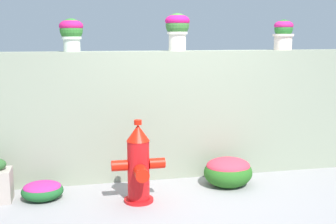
# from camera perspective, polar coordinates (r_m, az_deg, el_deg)

# --- Properties ---
(ground_plane) EXTENTS (24.00, 24.00, 0.00)m
(ground_plane) POSITION_cam_1_polar(r_m,az_deg,el_deg) (4.72, 4.71, -12.26)
(ground_plane) COLOR gray
(stone_wall) EXTENTS (6.16, 0.30, 1.60)m
(stone_wall) POSITION_cam_1_polar(r_m,az_deg,el_deg) (5.51, 1.56, -0.28)
(stone_wall) COLOR gray
(stone_wall) RESTS_ON ground
(potted_plant_1) EXTENTS (0.28, 0.28, 0.38)m
(potted_plant_1) POSITION_cam_1_polar(r_m,az_deg,el_deg) (5.26, -12.60, 10.29)
(potted_plant_1) COLOR silver
(potted_plant_1) RESTS_ON stone_wall
(potted_plant_2) EXTENTS (0.30, 0.30, 0.46)m
(potted_plant_2) POSITION_cam_1_polar(r_m,az_deg,el_deg) (5.38, 1.24, 11.05)
(potted_plant_2) COLOR silver
(potted_plant_2) RESTS_ON stone_wall
(potted_plant_3) EXTENTS (0.27, 0.27, 0.39)m
(potted_plant_3) POSITION_cam_1_polar(r_m,az_deg,el_deg) (5.89, 14.95, 10.05)
(potted_plant_3) COLOR beige
(potted_plant_3) RESTS_ON stone_wall
(fire_hydrant) EXTENTS (0.58, 0.47, 0.91)m
(fire_hydrant) POSITION_cam_1_polar(r_m,az_deg,el_deg) (4.70, -3.90, -7.01)
(fire_hydrant) COLOR red
(fire_hydrant) RESTS_ON ground
(flower_bush_left) EXTENTS (0.46, 0.41, 0.21)m
(flower_bush_left) POSITION_cam_1_polar(r_m,az_deg,el_deg) (5.06, -16.21, -9.81)
(flower_bush_left) COLOR #1C5A27
(flower_bush_left) RESTS_ON ground
(flower_bush_right) EXTENTS (0.59, 0.53, 0.36)m
(flower_bush_right) POSITION_cam_1_polar(r_m,az_deg,el_deg) (5.31, 7.91, -7.64)
(flower_bush_right) COLOR #27651E
(flower_bush_right) RESTS_ON ground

